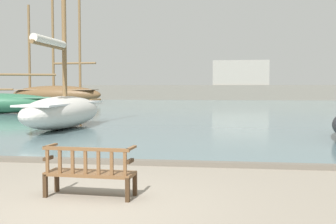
% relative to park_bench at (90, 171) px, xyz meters
% --- Properties ---
extents(ground_plane, '(160.00, 160.00, 0.00)m').
position_rel_park_bench_xyz_m(ground_plane, '(0.16, -0.60, -0.47)').
color(ground_plane, gray).
extents(harbor_water, '(100.00, 80.00, 0.08)m').
position_rel_park_bench_xyz_m(harbor_water, '(0.16, 43.40, -0.43)').
color(harbor_water, slate).
rests_on(harbor_water, ground).
extents(quay_edge_kerb, '(40.00, 0.30, 0.12)m').
position_rel_park_bench_xyz_m(quay_edge_kerb, '(0.16, 3.25, -0.41)').
color(quay_edge_kerb, '#675F54').
rests_on(quay_edge_kerb, ground).
extents(park_bench, '(1.63, 0.61, 0.92)m').
position_rel_park_bench_xyz_m(park_bench, '(0.00, 0.00, 0.00)').
color(park_bench, '#3D2A19').
rests_on(park_bench, ground).
extents(sailboat_centre_channel, '(2.25, 9.23, 10.97)m').
position_rel_park_bench_xyz_m(sailboat_centre_channel, '(-5.16, 11.55, 0.52)').
color(sailboat_centre_channel, silver).
rests_on(sailboat_centre_channel, harbor_water).
extents(sailboat_far_starboard, '(13.88, 3.77, 16.45)m').
position_rel_park_bench_xyz_m(sailboat_far_starboard, '(-17.99, 40.90, 1.00)').
color(sailboat_far_starboard, brown).
rests_on(sailboat_far_starboard, harbor_water).
extents(far_breakwater, '(44.49, 2.40, 6.33)m').
position_rel_park_bench_xyz_m(far_breakwater, '(1.05, 60.53, 1.40)').
color(far_breakwater, slate).
rests_on(far_breakwater, ground).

